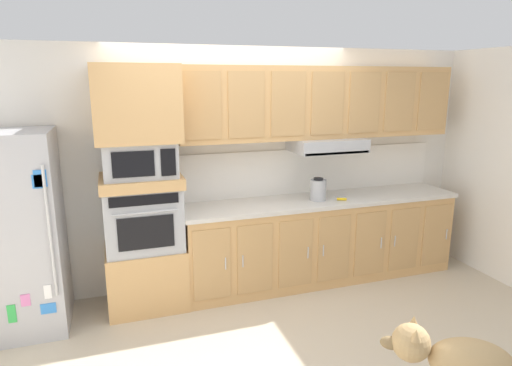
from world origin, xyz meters
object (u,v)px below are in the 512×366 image
at_px(screwdriver, 342,199).
at_px(electric_kettle, 318,190).
at_px(dog, 457,361).
at_px(built_in_oven, 143,217).
at_px(microwave, 140,159).
at_px(refrigerator, 14,233).

bearing_deg(screwdriver, electric_kettle, 160.48).
relative_size(electric_kettle, dog, 0.28).
bearing_deg(built_in_oven, microwave, -0.77).
bearing_deg(microwave, screwdriver, -3.70).
distance_m(refrigerator, screwdriver, 3.12).
bearing_deg(dog, refrigerator, -3.87).
relative_size(microwave, dog, 0.75).
xyz_separation_m(microwave, dog, (1.73, -2.19, -1.02)).
height_order(built_in_oven, electric_kettle, built_in_oven).
relative_size(screwdriver, electric_kettle, 0.66).
xyz_separation_m(built_in_oven, microwave, (0.00, -0.00, 0.56)).
distance_m(microwave, electric_kettle, 1.85).
height_order(refrigerator, electric_kettle, refrigerator).
xyz_separation_m(refrigerator, dog, (2.82, -2.12, -0.44)).
relative_size(built_in_oven, dog, 0.82).
distance_m(refrigerator, built_in_oven, 1.09).
height_order(microwave, electric_kettle, microwave).
xyz_separation_m(refrigerator, electric_kettle, (2.88, 0.02, 0.15)).
bearing_deg(microwave, built_in_oven, 179.23).
height_order(built_in_oven, screwdriver, built_in_oven).
bearing_deg(electric_kettle, built_in_oven, 178.50).
height_order(built_in_oven, dog, built_in_oven).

